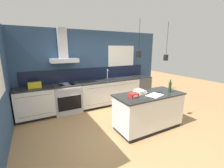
{
  "coord_description": "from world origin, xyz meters",
  "views": [
    {
      "loc": [
        -1.82,
        -2.96,
        1.99
      ],
      "look_at": [
        0.06,
        0.54,
        1.05
      ],
      "focal_mm": 24.0,
      "sensor_mm": 36.0,
      "label": 1
    }
  ],
  "objects": [
    {
      "name": "wall_left",
      "position": [
        -2.43,
        0.7,
        1.3
      ],
      "size": [
        0.08,
        3.8,
        2.6
      ],
      "color": "navy",
      "rests_on": "ground_plane"
    },
    {
      "name": "dishwasher",
      "position": [
        2.0,
        1.69,
        0.46
      ],
      "size": [
        0.61,
        0.65,
        0.91
      ],
      "color": "#4C4C51",
      "rests_on": "ground_plane"
    },
    {
      "name": "ground_plane",
      "position": [
        0.0,
        0.0,
        0.0
      ],
      "size": [
        16.0,
        16.0,
        0.0
      ],
      "primitive_type": "plane",
      "color": "#A87F51",
      "rests_on": "ground"
    },
    {
      "name": "counter_run_left",
      "position": [
        -1.85,
        1.69,
        0.46
      ],
      "size": [
        1.05,
        0.64,
        0.91
      ],
      "color": "black",
      "rests_on": "ground_plane"
    },
    {
      "name": "book_stack",
      "position": [
        0.46,
        -0.17,
        0.96
      ],
      "size": [
        0.23,
        0.31,
        0.1
      ],
      "color": "silver",
      "rests_on": "kitchen_island"
    },
    {
      "name": "yellow_toolbox",
      "position": [
        -1.8,
        1.69,
        0.99
      ],
      "size": [
        0.34,
        0.18,
        0.19
      ],
      "color": "gold",
      "rests_on": "counter_run_left"
    },
    {
      "name": "red_supply_box",
      "position": [
        0.16,
        -0.32,
        0.96
      ],
      "size": [
        0.2,
        0.17,
        0.09
      ],
      "color": "red",
      "rests_on": "kitchen_island"
    },
    {
      "name": "paper_pile",
      "position": [
        0.69,
        -0.45,
        0.91
      ],
      "size": [
        0.46,
        0.39,
        0.01
      ],
      "color": "silver",
      "rests_on": "kitchen_island"
    },
    {
      "name": "counter_run_sink",
      "position": [
        0.58,
        1.69,
        0.46
      ],
      "size": [
        2.23,
        0.64,
        1.26
      ],
      "color": "black",
      "rests_on": "ground_plane"
    },
    {
      "name": "kitchen_island",
      "position": [
        0.65,
        -0.29,
        0.46
      ],
      "size": [
        1.73,
        0.81,
        0.91
      ],
      "color": "black",
      "rests_on": "ground_plane"
    },
    {
      "name": "bottle_on_island",
      "position": [
        1.21,
        -0.42,
        1.05
      ],
      "size": [
        0.07,
        0.07,
        0.32
      ],
      "color": "#193319",
      "rests_on": "kitchen_island"
    },
    {
      "name": "wall_back",
      "position": [
        -0.06,
        2.0,
        1.36
      ],
      "size": [
        5.6,
        2.46,
        2.6
      ],
      "color": "navy",
      "rests_on": "ground_plane"
    },
    {
      "name": "oven_range",
      "position": [
        -0.93,
        1.69,
        0.46
      ],
      "size": [
        0.81,
        0.66,
        0.91
      ],
      "color": "#B5B5BA",
      "rests_on": "ground_plane"
    }
  ]
}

